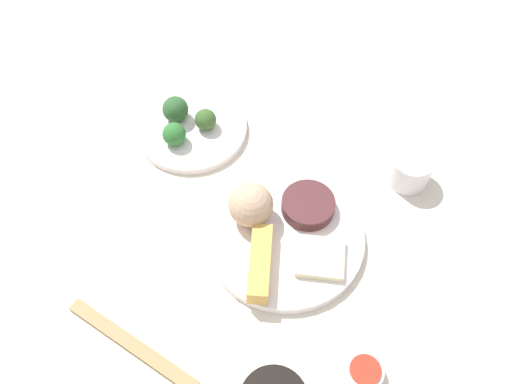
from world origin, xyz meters
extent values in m
cube|color=beige|center=(0.00, 0.00, 0.01)|extent=(2.20, 2.20, 0.02)
cylinder|color=white|center=(0.00, -0.01, 0.03)|extent=(0.25, 0.25, 0.02)
sphere|color=tan|center=(0.03, 0.05, 0.07)|extent=(0.07, 0.07, 0.07)
cube|color=gold|center=(-0.06, 0.03, 0.05)|extent=(0.12, 0.03, 0.03)
cube|color=beige|center=(-0.04, -0.06, 0.04)|extent=(0.07, 0.08, 0.01)
cylinder|color=#4B2528|center=(0.05, -0.04, 0.05)|extent=(0.09, 0.09, 0.02)
cylinder|color=white|center=(0.21, 0.17, 0.03)|extent=(0.20, 0.20, 0.01)
sphere|color=#3A5E29|center=(0.21, 0.15, 0.05)|extent=(0.04, 0.04, 0.04)
sphere|color=#2E6E2F|center=(0.17, 0.20, 0.05)|extent=(0.04, 0.04, 0.04)
sphere|color=#2E572C|center=(0.23, 0.20, 0.06)|extent=(0.05, 0.05, 0.05)
cylinder|color=white|center=(-0.21, -0.13, 0.03)|extent=(0.05, 0.05, 0.02)
cylinder|color=red|center=(-0.21, -0.13, 0.04)|extent=(0.04, 0.04, 0.00)
cylinder|color=silver|center=(0.14, -0.21, 0.05)|extent=(0.07, 0.07, 0.06)
cube|color=#A57F4E|center=(-0.19, 0.20, 0.02)|extent=(0.13, 0.21, 0.01)
camera|label=1|loc=(-0.46, 0.00, 0.84)|focal=41.00mm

